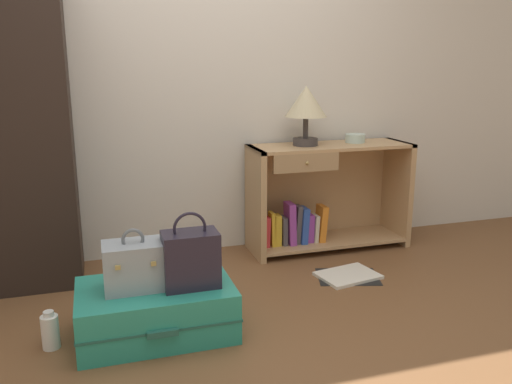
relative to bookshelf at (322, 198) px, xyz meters
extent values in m
plane|color=brown|center=(-0.89, -1.25, -0.36)|extent=(9.00, 9.00, 0.00)
cube|color=silver|center=(-0.89, 0.25, 0.94)|extent=(6.40, 0.10, 2.60)
cube|color=tan|center=(-0.50, -0.02, 0.01)|extent=(0.04, 0.38, 0.75)
cube|color=tan|center=(0.59, -0.02, 0.01)|extent=(0.04, 0.38, 0.75)
cube|color=tan|center=(0.05, -0.02, 0.37)|extent=(1.13, 0.38, 0.02)
cube|color=tan|center=(0.05, -0.02, -0.31)|extent=(1.05, 0.38, 0.02)
cube|color=tan|center=(0.05, 0.16, 0.01)|extent=(1.05, 0.01, 0.73)
cube|color=#A68259|center=(-0.21, -0.20, 0.30)|extent=(0.45, 0.02, 0.12)
sphere|color=#9E844C|center=(-0.21, -0.21, 0.30)|extent=(0.02, 0.02, 0.02)
cube|color=red|center=(-0.43, -0.05, -0.20)|extent=(0.04, 0.09, 0.21)
cube|color=gold|center=(-0.39, -0.05, -0.18)|extent=(0.03, 0.09, 0.24)
cube|color=gold|center=(-0.35, -0.05, -0.19)|extent=(0.04, 0.08, 0.22)
cube|color=#4C474C|center=(-0.31, -0.05, -0.20)|extent=(0.04, 0.10, 0.20)
cube|color=purple|center=(-0.26, -0.05, -0.15)|extent=(0.06, 0.13, 0.30)
cube|color=#4C474C|center=(-0.20, -0.05, -0.16)|extent=(0.05, 0.10, 0.27)
cube|color=#2D51B2|center=(-0.16, -0.05, -0.17)|extent=(0.06, 0.12, 0.25)
cube|color=purple|center=(-0.11, -0.05, -0.20)|extent=(0.05, 0.08, 0.20)
cube|color=beige|center=(-0.07, -0.05, -0.20)|extent=(0.04, 0.11, 0.19)
cube|color=orange|center=(-0.02, -0.05, -0.17)|extent=(0.06, 0.12, 0.26)
cylinder|color=#3D3838|center=(-0.14, -0.01, 0.41)|extent=(0.17, 0.17, 0.05)
cylinder|color=#3D3838|center=(-0.14, -0.01, 0.50)|extent=(0.04, 0.04, 0.14)
cone|color=beige|center=(-0.14, -0.01, 0.68)|extent=(0.28, 0.28, 0.21)
cylinder|color=silver|center=(0.25, 0.02, 0.41)|extent=(0.14, 0.14, 0.06)
cube|color=teal|center=(-1.29, -0.92, -0.24)|extent=(0.74, 0.47, 0.25)
cube|color=#235E52|center=(-1.29, -0.92, -0.24)|extent=(0.75, 0.47, 0.01)
cube|color=#235E52|center=(-1.29, -1.16, -0.24)|extent=(0.14, 0.02, 0.03)
cube|color=#8E99A3|center=(-1.38, -0.92, 0.00)|extent=(0.29, 0.19, 0.23)
torus|color=slate|center=(-1.38, -0.92, 0.13)|extent=(0.11, 0.02, 0.11)
cube|color=tan|center=(-1.45, -1.02, 0.04)|extent=(0.02, 0.01, 0.02)
cube|color=tan|center=(-1.30, -1.02, 0.04)|extent=(0.02, 0.01, 0.02)
cube|color=#231E2D|center=(-1.12, -0.97, 0.02)|extent=(0.26, 0.17, 0.27)
torus|color=#231E2D|center=(-1.12, -0.97, 0.17)|extent=(0.16, 0.01, 0.16)
cylinder|color=white|center=(-1.77, -0.91, -0.28)|extent=(0.08, 0.08, 0.16)
cylinder|color=silver|center=(-1.77, -0.91, -0.19)|extent=(0.05, 0.05, 0.02)
cube|color=white|center=(-0.07, -0.57, -0.35)|extent=(0.40, 0.32, 0.02)
cube|color=black|center=(-0.07, -0.57, -0.36)|extent=(0.44, 0.37, 0.01)
camera|label=1|loc=(-1.52, -3.31, 0.93)|focal=36.97mm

